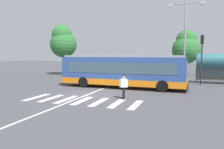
% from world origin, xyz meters
% --- Properties ---
extents(ground_plane, '(160.00, 160.00, 0.00)m').
position_xyz_m(ground_plane, '(0.00, 0.00, 0.00)').
color(ground_plane, '#47474C').
extents(city_transit_bus, '(11.89, 2.90, 3.06)m').
position_xyz_m(city_transit_bus, '(1.22, 4.53, 1.59)').
color(city_transit_bus, black).
rests_on(city_transit_bus, ground_plane).
extents(pedestrian_crossing_street, '(0.56, 0.37, 1.72)m').
position_xyz_m(pedestrian_crossing_street, '(2.88, -0.61, 0.97)').
color(pedestrian_crossing_street, black).
rests_on(pedestrian_crossing_street, ground_plane).
extents(parked_car_black, '(1.89, 4.51, 1.35)m').
position_xyz_m(parked_car_black, '(-1.38, 14.06, 0.77)').
color(parked_car_black, black).
rests_on(parked_car_black, ground_plane).
extents(parked_car_charcoal, '(1.94, 4.53, 1.35)m').
position_xyz_m(parked_car_charcoal, '(1.07, 14.07, 0.77)').
color(parked_car_charcoal, black).
rests_on(parked_car_charcoal, ground_plane).
extents(parked_car_silver, '(1.88, 4.50, 1.35)m').
position_xyz_m(parked_car_silver, '(3.74, 13.97, 0.77)').
color(parked_car_silver, black).
rests_on(parked_car_silver, ground_plane).
extents(traffic_light_far_corner, '(0.33, 0.32, 5.11)m').
position_xyz_m(traffic_light_far_corner, '(8.35, 9.00, 3.40)').
color(traffic_light_far_corner, '#28282B').
rests_on(traffic_light_far_corner, ground_plane).
extents(bus_stop_shelter, '(4.55, 1.54, 3.25)m').
position_xyz_m(bus_stop_shelter, '(10.18, 10.52, 2.42)').
color(bus_stop_shelter, '#28282B').
rests_on(bus_stop_shelter, ground_plane).
extents(twin_arm_street_lamp, '(4.05, 0.32, 9.02)m').
position_xyz_m(twin_arm_street_lamp, '(6.63, 11.27, 5.51)').
color(twin_arm_street_lamp, '#939399').
rests_on(twin_arm_street_lamp, ground_plane).
extents(background_tree_left, '(4.05, 4.05, 7.67)m').
position_xyz_m(background_tree_left, '(-11.17, 14.04, 5.13)').
color(background_tree_left, brown).
rests_on(background_tree_left, ground_plane).
extents(background_tree_right, '(4.33, 4.33, 7.03)m').
position_xyz_m(background_tree_right, '(6.69, 21.02, 4.33)').
color(background_tree_right, brown).
rests_on(background_tree_right, ground_plane).
extents(crosswalk_painted_stripes, '(7.88, 2.71, 0.01)m').
position_xyz_m(crosswalk_painted_stripes, '(0.37, -2.04, 0.00)').
color(crosswalk_painted_stripes, silver).
rests_on(crosswalk_painted_stripes, ground_plane).
extents(lane_center_line, '(0.16, 24.00, 0.01)m').
position_xyz_m(lane_center_line, '(-0.26, 2.00, 0.00)').
color(lane_center_line, silver).
rests_on(lane_center_line, ground_plane).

